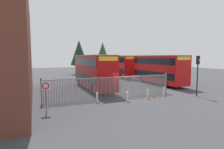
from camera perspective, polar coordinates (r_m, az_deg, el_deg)
name	(u,v)px	position (r m, az deg, el deg)	size (l,w,h in m)	color
ground_plane	(101,86)	(27.35, -3.22, -3.44)	(100.00, 100.00, 0.00)	#3D3D42
palisade_fence	(112,87)	(19.19, -0.04, -3.66)	(13.54, 0.14, 2.35)	gray
double_decker_bus_near_gate	(158,68)	(29.88, 13.71, 1.84)	(2.54, 10.81, 4.42)	red
double_decker_bus_behind_fence_left	(93,70)	(24.76, -5.65, 1.26)	(2.54, 10.81, 4.42)	#B70C0C
double_decker_bus_behind_fence_right	(118,65)	(39.41, 1.97, 2.82)	(2.54, 10.81, 4.42)	red
bollard_near_left	(97,98)	(17.47, -4.57, -6.94)	(0.20, 0.20, 0.95)	silver
bollard_center_front	(127,97)	(17.87, 4.58, -6.66)	(0.20, 0.20, 0.95)	silver
bollard_near_right	(147,94)	(19.29, 10.58, -5.84)	(0.20, 0.20, 0.95)	silver
bollard_far_right	(164,91)	(21.11, 15.30, -4.97)	(0.20, 0.20, 0.95)	silver
traffic_cone_by_gate	(154,95)	(20.08, 12.45, -5.97)	(0.34, 0.34, 0.59)	orange
speed_limit_sign_post	(46,89)	(14.94, -19.32, -4.26)	(0.60, 0.14, 2.40)	slate
traffic_light_kerbside	(198,68)	(21.78, 24.45, 1.71)	(0.28, 0.33, 4.30)	black
tree_tall_back	(79,53)	(45.32, -9.89, 6.46)	(4.07, 4.07, 8.01)	#4C3823
tree_short_side	(103,53)	(48.48, -2.84, 6.59)	(3.62, 3.62, 7.81)	#4C3823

